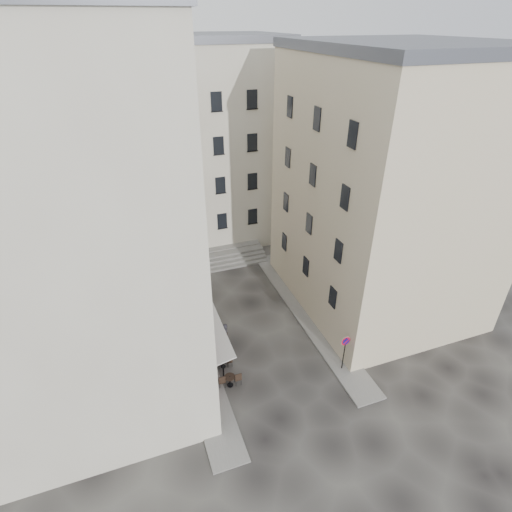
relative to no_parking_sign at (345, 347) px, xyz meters
name	(u,v)px	position (x,y,z in m)	size (l,w,h in m)	color
ground	(266,354)	(-4.15, 3.02, -1.97)	(90.00, 90.00, 0.00)	black
sidewalk_left	(189,331)	(-8.65, 7.02, -1.91)	(2.00, 22.00, 0.12)	slate
sidewalk_right	(306,312)	(0.35, 6.02, -1.91)	(2.00, 18.00, 0.12)	slate
building_left	(65,223)	(-14.65, 6.02, 8.34)	(12.20, 16.20, 20.60)	#BDB3A1
building_right	(387,188)	(6.35, 6.52, 7.34)	(12.20, 14.20, 18.60)	#C7B894
building_back	(185,146)	(-5.15, 22.02, 7.34)	(18.20, 10.20, 18.60)	#BDB3A1
cafe_storefront	(198,338)	(-8.47, 4.02, -0.09)	(1.74, 7.30, 3.50)	#450910
stone_steps	(217,259)	(-4.15, 15.60, -1.57)	(9.00, 3.15, 0.80)	#63615E
bollard_near	(223,371)	(-7.40, 2.02, -1.45)	(0.12, 0.12, 0.98)	black
bollard_mid	(210,335)	(-7.40, 5.52, -1.45)	(0.12, 0.12, 0.98)	black
bollard_far	(199,306)	(-7.40, 9.02, -1.45)	(0.12, 0.12, 0.98)	black
no_parking_sign	(345,347)	(0.00, 0.00, 0.00)	(0.64, 0.11, 2.78)	black
bistro_table_a	(230,380)	(-7.23, 1.23, -1.46)	(1.42, 0.67, 1.00)	black
bistro_table_b	(223,362)	(-7.21, 2.84, -1.54)	(1.21, 0.57, 0.85)	black
bistro_table_c	(219,338)	(-6.87, 5.16, -1.53)	(1.23, 0.57, 0.86)	black
bistro_table_d	(214,335)	(-7.11, 5.51, -1.54)	(1.19, 0.56, 0.84)	black
bistro_table_e	(207,320)	(-7.14, 7.29, -1.55)	(1.17, 0.55, 0.82)	black
pedestrian	(225,335)	(-6.51, 4.76, -1.03)	(0.69, 0.45, 1.88)	#242228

